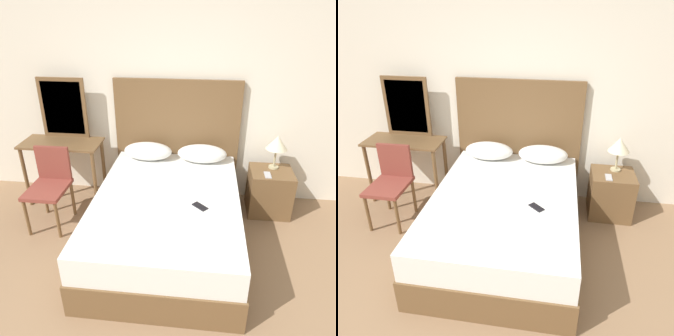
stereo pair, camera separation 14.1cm
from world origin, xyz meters
TOP-DOWN VIEW (x-y plane):
  - wall_back at (0.00, 2.67)m, footprint 10.00×0.06m
  - bed at (-0.00, 1.57)m, footprint 1.43×2.01m
  - headboard at (-0.00, 2.60)m, footprint 1.50×0.05m
  - pillow_left at (-0.32, 2.38)m, footprint 0.57×0.30m
  - pillow_right at (0.32, 2.38)m, footprint 0.57×0.30m
  - phone_on_bed at (0.33, 1.40)m, footprint 0.16×0.15m
  - nightstand at (1.13, 2.31)m, footprint 0.48×0.45m
  - table_lamp at (1.16, 2.40)m, footprint 0.24×0.24m
  - phone_on_nightstand at (1.06, 2.20)m, footprint 0.07×0.15m
  - vanity_desk at (-1.35, 2.29)m, footprint 0.94×0.44m
  - vanity_mirror at (-1.35, 2.49)m, footprint 0.57×0.03m
  - chair at (-1.33, 1.83)m, footprint 0.40×0.49m

SIDE VIEW (x-z plane):
  - nightstand at x=1.13m, z-range 0.00..0.54m
  - bed at x=0.00m, z-range 0.00..0.59m
  - chair at x=-1.33m, z-range 0.07..0.94m
  - phone_on_nightstand at x=1.06m, z-range 0.54..0.55m
  - phone_on_bed at x=0.33m, z-range 0.59..0.60m
  - vanity_desk at x=-1.35m, z-range 0.24..1.03m
  - pillow_left at x=-0.32m, z-range 0.59..0.79m
  - pillow_right at x=0.32m, z-range 0.59..0.79m
  - headboard at x=0.00m, z-range 0.00..1.50m
  - table_lamp at x=1.16m, z-range 0.65..1.05m
  - vanity_mirror at x=-1.35m, z-range 0.79..1.51m
  - wall_back at x=0.00m, z-range 0.00..2.70m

